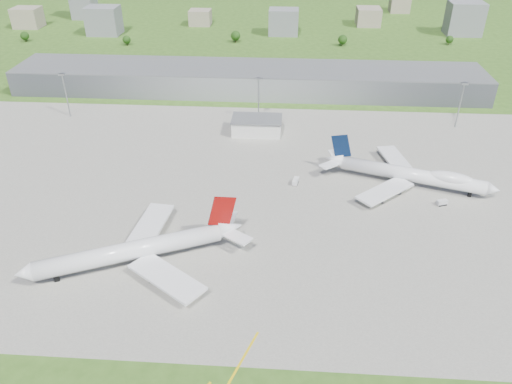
# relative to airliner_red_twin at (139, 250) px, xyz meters

# --- Properties ---
(ground) EXTENTS (1400.00, 1400.00, 0.00)m
(ground) POSITION_rel_airliner_red_twin_xyz_m (24.20, 161.96, -5.78)
(ground) COLOR #34561B
(ground) RESTS_ON ground
(apron) EXTENTS (360.00, 190.00, 0.08)m
(apron) POSITION_rel_airliner_red_twin_xyz_m (34.20, 51.96, -5.74)
(apron) COLOR gray
(apron) RESTS_ON ground
(terminal) EXTENTS (300.00, 42.00, 15.00)m
(terminal) POSITION_rel_airliner_red_twin_xyz_m (24.20, 176.96, 1.72)
(terminal) COLOR gray
(terminal) RESTS_ON ground
(ops_building) EXTENTS (26.00, 16.00, 8.00)m
(ops_building) POSITION_rel_airliner_red_twin_xyz_m (34.20, 111.96, -1.78)
(ops_building) COLOR silver
(ops_building) RESTS_ON ground
(mast_west) EXTENTS (3.50, 2.00, 25.90)m
(mast_west) POSITION_rel_airliner_red_twin_xyz_m (-75.80, 126.96, 11.93)
(mast_west) COLOR gray
(mast_west) RESTS_ON ground
(mast_center) EXTENTS (3.50, 2.00, 25.90)m
(mast_center) POSITION_rel_airliner_red_twin_xyz_m (34.20, 126.96, 11.93)
(mast_center) COLOR gray
(mast_center) RESTS_ON ground
(mast_east) EXTENTS (3.50, 2.00, 25.90)m
(mast_east) POSITION_rel_airliner_red_twin_xyz_m (144.20, 126.96, 11.93)
(mast_east) COLOR gray
(mast_east) RESTS_ON ground
(airliner_red_twin) EXTENTS (74.71, 56.32, 21.69)m
(airliner_red_twin) POSITION_rel_airliner_red_twin_xyz_m (0.00, 0.00, 0.00)
(airliner_red_twin) COLOR white
(airliner_red_twin) RESTS_ON ground
(airliner_blue_quad) EXTENTS (73.69, 56.46, 19.77)m
(airliner_blue_quad) POSITION_rel_airliner_red_twin_xyz_m (106.68, 60.93, -0.28)
(airliner_blue_quad) COLOR white
(airliner_blue_quad) RESTS_ON ground
(tug_yellow) EXTENTS (4.34, 3.33, 1.88)m
(tug_yellow) POSITION_rel_airliner_red_twin_xyz_m (2.67, 9.12, -4.80)
(tug_yellow) COLOR orange
(tug_yellow) RESTS_ON ground
(van_white_near) EXTENTS (3.32, 5.49, 2.60)m
(van_white_near) POSITION_rel_airliner_red_twin_xyz_m (55.31, 58.76, -4.46)
(van_white_near) COLOR silver
(van_white_near) RESTS_ON ground
(van_white_far) EXTENTS (4.94, 3.47, 2.35)m
(van_white_far) POSITION_rel_airliner_red_twin_xyz_m (116.97, 45.47, -4.58)
(van_white_far) COLOR beige
(van_white_far) RESTS_ON ground
(bldg_far_w) EXTENTS (24.00, 20.00, 18.00)m
(bldg_far_w) POSITION_rel_airliner_red_twin_xyz_m (-195.80, 331.96, 3.22)
(bldg_far_w) COLOR gray
(bldg_far_w) RESTS_ON ground
(bldg_w) EXTENTS (28.00, 22.00, 24.00)m
(bldg_w) POSITION_rel_airliner_red_twin_xyz_m (-115.80, 311.96, 6.22)
(bldg_w) COLOR slate
(bldg_w) RESTS_ON ground
(bldg_cw) EXTENTS (20.00, 18.00, 14.00)m
(bldg_cw) POSITION_rel_airliner_red_twin_xyz_m (-35.80, 351.96, 1.22)
(bldg_cw) COLOR gray
(bldg_cw) RESTS_ON ground
(bldg_c) EXTENTS (26.00, 20.00, 22.00)m
(bldg_c) POSITION_rel_airliner_red_twin_xyz_m (44.20, 321.96, 5.22)
(bldg_c) COLOR slate
(bldg_c) RESTS_ON ground
(bldg_ce) EXTENTS (22.00, 24.00, 16.00)m
(bldg_ce) POSITION_rel_airliner_red_twin_xyz_m (124.20, 361.96, 2.22)
(bldg_ce) COLOR gray
(bldg_ce) RESTS_ON ground
(bldg_e) EXTENTS (30.00, 22.00, 28.00)m
(bldg_e) POSITION_rel_airliner_red_twin_xyz_m (204.20, 331.96, 8.22)
(bldg_e) COLOR slate
(bldg_e) RESTS_ON ground
(tree_far_w) EXTENTS (7.20, 7.20, 8.80)m
(tree_far_w) POSITION_rel_airliner_red_twin_xyz_m (-175.80, 281.96, -0.59)
(tree_far_w) COLOR #382314
(tree_far_w) RESTS_ON ground
(tree_w) EXTENTS (6.75, 6.75, 8.25)m
(tree_w) POSITION_rel_airliner_red_twin_xyz_m (-85.80, 276.96, -0.92)
(tree_w) COLOR #382314
(tree_w) RESTS_ON ground
(tree_c) EXTENTS (8.10, 8.10, 9.90)m
(tree_c) POSITION_rel_airliner_red_twin_xyz_m (4.20, 291.96, 0.06)
(tree_c) COLOR #382314
(tree_c) RESTS_ON ground
(tree_e) EXTENTS (7.65, 7.65, 9.35)m
(tree_e) POSITION_rel_airliner_red_twin_xyz_m (94.20, 286.96, -0.27)
(tree_e) COLOR #382314
(tree_e) RESTS_ON ground
(tree_far_e) EXTENTS (6.30, 6.30, 7.70)m
(tree_far_e) POSITION_rel_airliner_red_twin_xyz_m (184.20, 296.96, -1.24)
(tree_far_e) COLOR #382314
(tree_far_e) RESTS_ON ground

